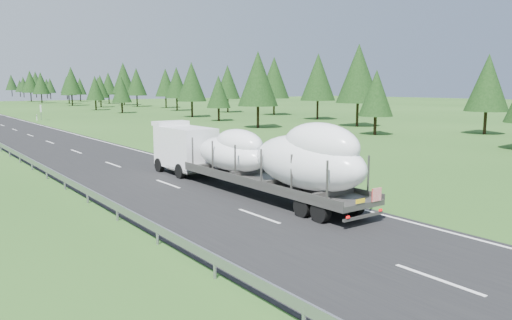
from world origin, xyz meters
TOP-DOWN VIEW (x-y plane):
  - ground at (0.00, 0.00)m, footprint 400.00×400.00m
  - highway_sign at (7.20, 80.00)m, footprint 0.08×0.90m
  - tree_line_right at (39.81, 117.16)m, footprint 27.17×325.52m
  - boat_truck at (2.52, 13.00)m, footprint 2.61×17.99m

SIDE VIEW (x-z plane):
  - ground at x=0.00m, z-range 0.00..0.00m
  - highway_sign at x=7.20m, z-range 0.51..3.11m
  - boat_truck at x=2.52m, z-range 0.04..4.15m
  - tree_line_right at x=39.81m, z-range 0.43..13.05m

